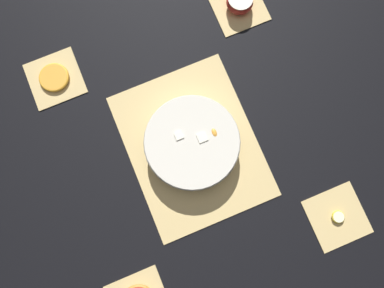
% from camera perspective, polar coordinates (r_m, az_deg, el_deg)
% --- Properties ---
extents(ground_plane, '(6.00, 6.00, 0.00)m').
position_cam_1_polar(ground_plane, '(1.05, 0.00, -0.27)').
color(ground_plane, black).
extents(bamboo_mat_center, '(0.44, 0.35, 0.01)m').
position_cam_1_polar(bamboo_mat_center, '(1.05, 0.00, -0.25)').
color(bamboo_mat_center, '#D6B775').
rests_on(bamboo_mat_center, ground_plane).
extents(coaster_mat_near_left, '(0.15, 0.15, 0.01)m').
position_cam_1_polar(coaster_mat_near_left, '(1.11, 21.26, -10.31)').
color(coaster_mat_near_left, '#D6B775').
rests_on(coaster_mat_near_left, ground_plane).
extents(coaster_mat_near_right, '(0.15, 0.15, 0.01)m').
position_cam_1_polar(coaster_mat_near_right, '(1.19, 7.12, 20.07)').
color(coaster_mat_near_right, '#D6B775').
rests_on(coaster_mat_near_right, ground_plane).
extents(coaster_mat_far_right, '(0.15, 0.15, 0.01)m').
position_cam_1_polar(coaster_mat_far_right, '(1.16, -20.16, 9.37)').
color(coaster_mat_far_right, '#D6B775').
rests_on(coaster_mat_far_right, ground_plane).
extents(fruit_salad_bowl, '(0.26, 0.26, 0.07)m').
position_cam_1_polar(fruit_salad_bowl, '(1.01, 0.02, 0.11)').
color(fruit_salad_bowl, silver).
rests_on(fruit_salad_bowl, bamboo_mat_center).
extents(apple_half, '(0.08, 0.08, 0.04)m').
position_cam_1_polar(apple_half, '(1.17, 7.29, 20.68)').
color(apple_half, '#B72D23').
rests_on(apple_half, coaster_mat_near_right).
extents(orange_slice_whole, '(0.09, 0.09, 0.01)m').
position_cam_1_polar(orange_slice_whole, '(1.16, -20.29, 9.49)').
color(orange_slice_whole, '#F9A338').
rests_on(orange_slice_whole, coaster_mat_far_right).
extents(banana_coin_single, '(0.04, 0.04, 0.01)m').
position_cam_1_polar(banana_coin_single, '(1.10, 21.40, -10.31)').
color(banana_coin_single, '#F7EFC6').
rests_on(banana_coin_single, coaster_mat_near_left).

